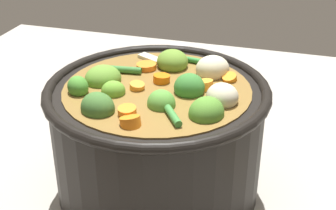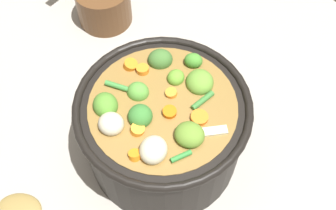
# 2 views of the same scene
# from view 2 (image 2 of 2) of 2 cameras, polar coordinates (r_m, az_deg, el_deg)

# --- Properties ---
(ground_plane) EXTENTS (1.10, 1.10, 0.00)m
(ground_plane) POSITION_cam_2_polar(r_m,az_deg,el_deg) (0.76, -0.62, -6.20)
(ground_plane) COLOR #9E998E
(cooking_pot) EXTENTS (0.28, 0.28, 0.18)m
(cooking_pot) POSITION_cam_2_polar(r_m,az_deg,el_deg) (0.68, -0.70, -3.10)
(cooking_pot) COLOR black
(cooking_pot) RESTS_ON ground_plane
(small_saucepan) EXTENTS (0.14, 0.19, 0.09)m
(small_saucepan) POSITION_cam_2_polar(r_m,az_deg,el_deg) (0.93, -9.06, 13.75)
(small_saucepan) COLOR brown
(small_saucepan) RESTS_ON ground_plane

